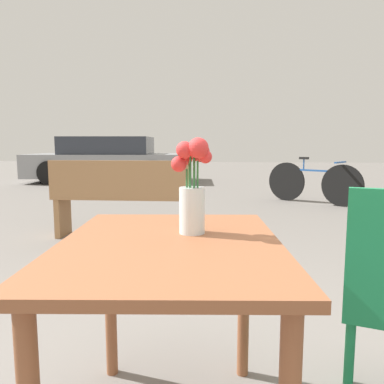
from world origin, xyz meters
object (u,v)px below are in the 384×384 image
(bicycle, at_px, (313,183))
(parked_car, at_px, (109,160))
(bench_near, at_px, (121,197))
(table_front, at_px, (170,274))
(flower_vase, at_px, (193,190))

(bicycle, height_order, parked_car, parked_car)
(bench_near, bearing_deg, parked_car, 109.26)
(table_front, xyz_separation_m, bench_near, (-0.97, 2.74, -0.15))
(bench_near, distance_m, parked_car, 6.41)
(bench_near, height_order, bicycle, bench_near)
(table_front, xyz_separation_m, flower_vase, (0.06, 0.12, 0.26))
(table_front, xyz_separation_m, parked_car, (-3.09, 8.79, -0.02))
(flower_vase, xyz_separation_m, parked_car, (-3.15, 8.68, -0.29))
(table_front, distance_m, parked_car, 9.32)
(table_front, height_order, flower_vase, flower_vase)
(table_front, xyz_separation_m, bicycle, (1.63, 5.42, -0.24))
(table_front, height_order, bench_near, bench_near)
(flower_vase, bearing_deg, bench_near, 111.49)
(flower_vase, bearing_deg, table_front, -117.86)
(table_front, distance_m, bicycle, 5.66)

